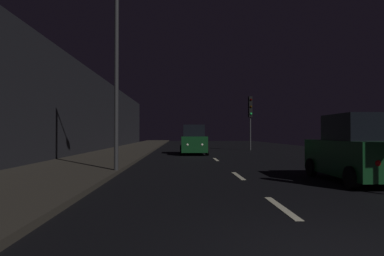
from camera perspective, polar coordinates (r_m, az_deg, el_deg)
ground at (r=28.63m, az=2.23°, el=-3.97°), size 25.51×84.00×0.02m
sidewalk_left at (r=28.91m, az=-10.88°, el=-3.75°), size 4.40×84.00×0.15m
building_facade_left at (r=26.06m, az=-17.73°, el=2.72°), size 0.80×63.00×6.29m
lane_centerline at (r=13.38m, az=7.01°, el=-7.38°), size 0.16×15.29×0.01m
traffic_light_far_right at (r=31.73m, az=9.59°, el=2.76°), size 0.35×0.47×4.88m
streetlamp_overhead at (r=13.69m, az=-10.55°, el=15.59°), size 1.70×0.44×8.32m
car_approaching_headlights at (r=25.17m, az=0.26°, el=-2.14°), size 1.96×4.25×2.14m
car_parked_right_near at (r=12.02m, az=25.46°, el=-3.43°), size 1.94×4.21×2.12m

